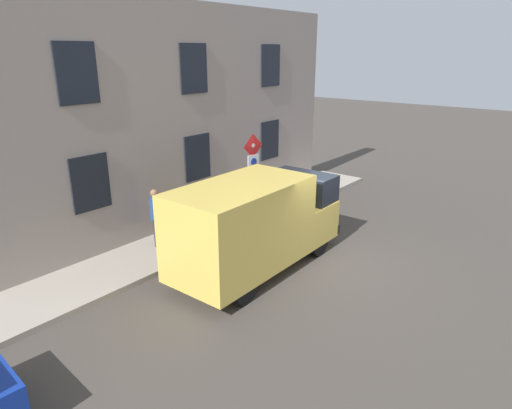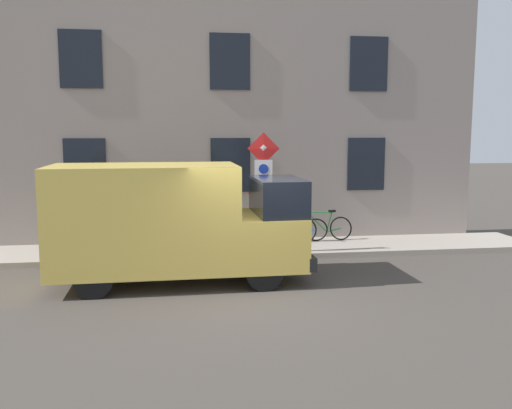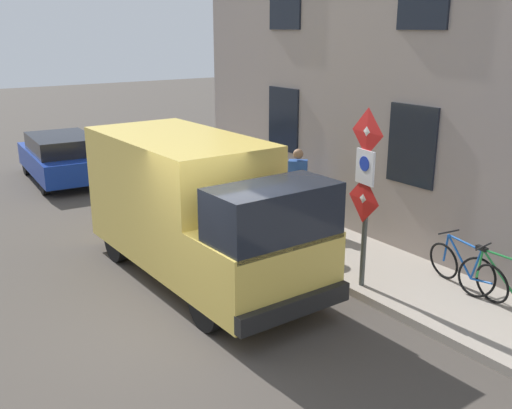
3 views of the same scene
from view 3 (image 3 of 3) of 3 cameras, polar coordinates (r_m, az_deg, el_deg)
name	(u,v)px [view 3 (image 3 of 3)]	position (r m, az deg, el deg)	size (l,w,h in m)	color
ground_plane	(189,326)	(9.03, -6.58, -11.78)	(80.00, 80.00, 0.00)	#47403A
sidewalk_slab	(366,266)	(11.09, 10.82, -5.95)	(2.07, 16.22, 0.14)	#A89C8D
building_facade	(431,75)	(11.31, 16.82, 12.09)	(0.75, 14.22, 7.01)	gray
sign_post_stacked	(365,180)	(9.49, 10.68, 2.34)	(0.18, 0.56, 2.89)	#474C47
delivery_van	(196,206)	(10.22, -5.92, -0.17)	(2.09, 5.36, 2.50)	#EDC954
parked_hatchback	(62,157)	(17.92, -18.59, 4.48)	(2.05, 4.12, 1.38)	#123096
bicycle_green	(508,285)	(9.88, 23.56, -7.27)	(0.46, 1.72, 0.89)	black
bicycle_blue	(467,269)	(10.25, 20.01, -6.00)	(0.49, 1.71, 0.89)	black
pedestrian	(297,185)	(12.64, 4.10, 1.97)	(0.47, 0.46, 1.72)	#262B47
litter_bin	(301,231)	(11.21, 4.49, -2.57)	(0.44, 0.44, 0.90)	#2D5133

